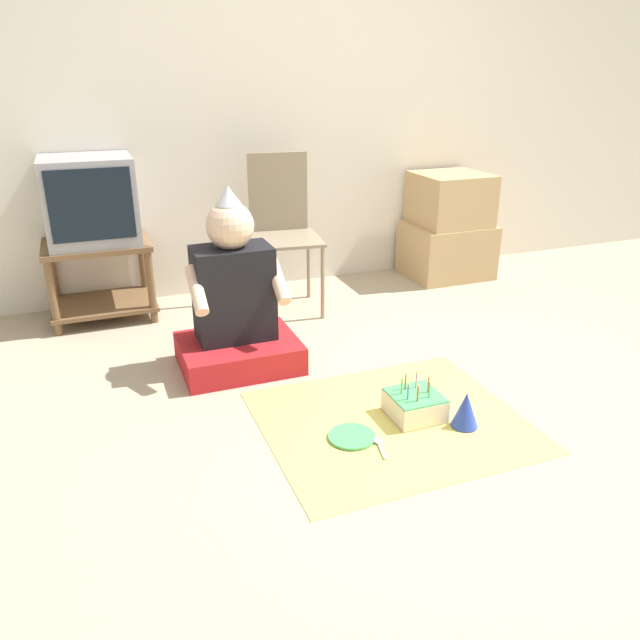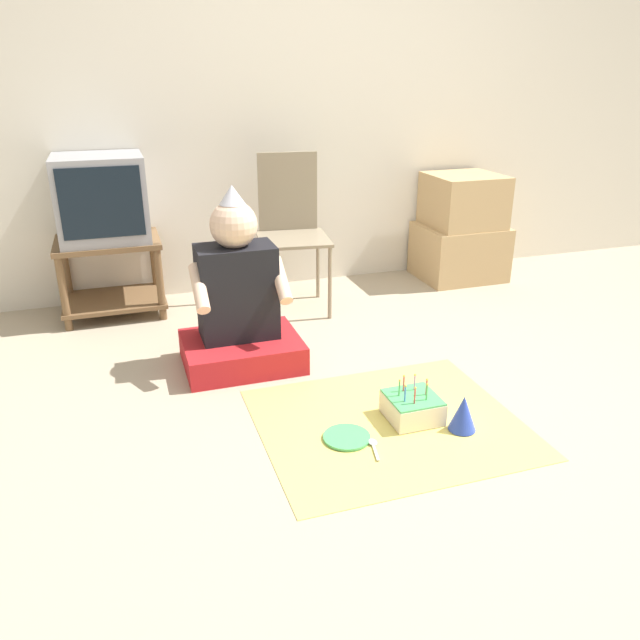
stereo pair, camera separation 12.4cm
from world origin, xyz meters
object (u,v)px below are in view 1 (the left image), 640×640
at_px(cardboard_box_stack, 448,228).
at_px(paper_plate, 352,436).
at_px(birthday_cake, 415,405).
at_px(tv, 90,200).
at_px(folding_chair, 282,223).
at_px(party_hat_blue, 466,409).
at_px(person_seated, 235,308).

distance_m(cardboard_box_stack, paper_plate, 2.30).
bearing_deg(birthday_cake, paper_plate, -169.11).
bearing_deg(paper_plate, tv, 115.66).
xyz_separation_m(folding_chair, birthday_cake, (0.10, -1.50, -0.47)).
relative_size(tv, cardboard_box_stack, 0.68).
bearing_deg(birthday_cake, party_hat_blue, -43.17).
height_order(tv, party_hat_blue, tv).
relative_size(folding_chair, party_hat_blue, 6.04).
bearing_deg(tv, paper_plate, -64.34).
bearing_deg(party_hat_blue, paper_plate, 169.85).
xyz_separation_m(person_seated, birthday_cake, (0.58, -0.78, -0.25)).
xyz_separation_m(cardboard_box_stack, person_seated, (-1.75, -0.88, -0.04)).
bearing_deg(person_seated, birthday_cake, -53.36).
distance_m(tv, paper_plate, 2.07).
relative_size(birthday_cake, party_hat_blue, 1.40).
bearing_deg(party_hat_blue, cardboard_box_stack, 60.63).
bearing_deg(folding_chair, cardboard_box_stack, 6.99).
distance_m(folding_chair, paper_plate, 1.66).
relative_size(folding_chair, birthday_cake, 4.32).
bearing_deg(paper_plate, birthday_cake, 10.89).
bearing_deg(party_hat_blue, person_seated, 128.49).
bearing_deg(party_hat_blue, tv, 125.64).
xyz_separation_m(folding_chair, paper_plate, (-0.22, -1.56, -0.52)).
height_order(birthday_cake, paper_plate, birthday_cake).
height_order(cardboard_box_stack, paper_plate, cardboard_box_stack).
xyz_separation_m(tv, party_hat_blue, (1.32, -1.85, -0.62)).
relative_size(cardboard_box_stack, person_seated, 0.81).
xyz_separation_m(folding_chair, person_seated, (-0.48, -0.72, -0.22)).
relative_size(party_hat_blue, paper_plate, 0.80).
height_order(person_seated, birthday_cake, person_seated).
height_order(cardboard_box_stack, birthday_cake, cardboard_box_stack).
relative_size(person_seated, birthday_cake, 4.17).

